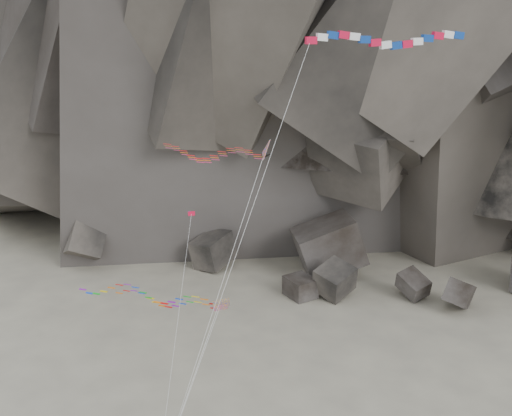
% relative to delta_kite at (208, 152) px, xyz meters
% --- Properties ---
extents(boulder_field, '(68.54, 15.28, 8.76)m').
position_rel_delta_kite_xyz_m(boulder_field, '(5.73, 32.92, -20.63)').
color(boulder_field, '#47423F').
rests_on(boulder_field, ground).
extents(delta_kite, '(9.60, 11.27, 23.09)m').
position_rel_delta_kite_xyz_m(delta_kite, '(0.00, 0.00, 0.00)').
color(delta_kite, red).
rests_on(delta_kite, ground).
extents(banner_kite, '(19.50, 17.93, 30.61)m').
position_rel_delta_kite_xyz_m(banner_kite, '(12.69, 4.14, 8.23)').
color(banner_kite, red).
rests_on(banner_kite, ground).
extents(parafoil_kite, '(14.98, 13.31, 8.97)m').
position_rel_delta_kite_xyz_m(parafoil_kite, '(-6.83, 2.12, -13.30)').
color(parafoil_kite, '#EDB10D').
rests_on(parafoil_kite, ground).
extents(pennant_kite, '(0.88, 10.90, 16.80)m').
position_rel_delta_kite_xyz_m(pennant_kite, '(-1.39, -2.24, -8.49)').
color(pennant_kite, red).
rests_on(pennant_kite, ground).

